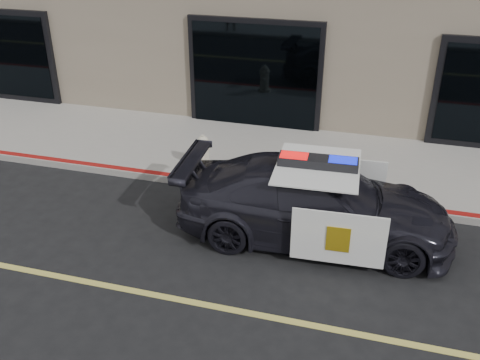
# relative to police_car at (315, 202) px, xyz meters

# --- Properties ---
(ground) EXTENTS (120.00, 120.00, 0.00)m
(ground) POSITION_rel_police_car_xyz_m (-1.31, -2.28, -0.71)
(ground) COLOR black
(ground) RESTS_ON ground
(sidewalk_n) EXTENTS (60.00, 3.50, 0.15)m
(sidewalk_n) POSITION_rel_police_car_xyz_m (-1.31, 2.97, -0.63)
(sidewalk_n) COLOR gray
(sidewalk_n) RESTS_ON ground
(police_car) EXTENTS (2.49, 5.02, 1.58)m
(police_car) POSITION_rel_police_car_xyz_m (0.00, 0.00, 0.00)
(police_car) COLOR black
(police_car) RESTS_ON ground
(fire_hydrant) EXTENTS (0.37, 0.51, 0.82)m
(fire_hydrant) POSITION_rel_police_car_xyz_m (-2.69, 1.72, -0.17)
(fire_hydrant) COLOR beige
(fire_hydrant) RESTS_ON sidewalk_n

